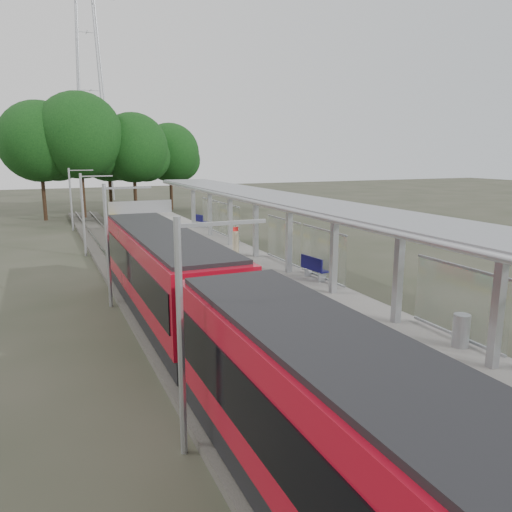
{
  "coord_description": "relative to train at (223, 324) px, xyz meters",
  "views": [
    {
      "loc": [
        -8.88,
        -2.98,
        6.68
      ],
      "look_at": [
        -0.44,
        16.37,
        2.3
      ],
      "focal_mm": 35.0,
      "sensor_mm": 36.0,
      "label": 1
    }
  ],
  "objects": [
    {
      "name": "catenary_masts",
      "position": [
        -1.72,
        9.66,
        0.86
      ],
      "size": [
        2.08,
        48.16,
        5.4
      ],
      "color": "#9EA0A5",
      "rests_on": "ground"
    },
    {
      "name": "tactile_strip",
      "position": [
        1.95,
        10.66,
        -1.04
      ],
      "size": [
        0.6,
        50.0,
        0.02
      ],
      "primitive_type": "cube",
      "color": "yellow",
      "rests_on": "platform"
    },
    {
      "name": "canopy",
      "position": [
        6.11,
        6.84,
        2.15
      ],
      "size": [
        3.27,
        38.0,
        3.66
      ],
      "color": "#9EA0A5",
      "rests_on": "platform"
    },
    {
      "name": "train",
      "position": [
        0.0,
        0.0,
        0.0
      ],
      "size": [
        2.74,
        27.6,
        3.62
      ],
      "color": "black",
      "rests_on": "ground"
    },
    {
      "name": "litter_bin",
      "position": [
        6.83,
        -1.89,
        -0.55
      ],
      "size": [
        0.53,
        0.53,
        1.0
      ],
      "primitive_type": "cylinder",
      "rotation": [
        0.0,
        0.0,
        0.08
      ],
      "color": "#9EA0A5",
      "rests_on": "platform"
    },
    {
      "name": "info_pillar_far",
      "position": [
        5.62,
        13.45,
        -0.36
      ],
      "size": [
        0.36,
        0.36,
        1.61
      ],
      "rotation": [
        0.0,
        0.0,
        0.18
      ],
      "color": "beige",
      "rests_on": "platform"
    },
    {
      "name": "bench_far",
      "position": [
        7.12,
        25.18,
        -0.56
      ],
      "size": [
        0.79,
        1.42,
        0.93
      ],
      "rotation": [
        0.0,
        0.0,
        0.28
      ],
      "color": "#120F4F",
      "rests_on": "platform"
    },
    {
      "name": "bench_mid",
      "position": [
        6.89,
        6.93,
        -0.49
      ],
      "size": [
        0.66,
        1.6,
        1.06
      ],
      "rotation": [
        0.0,
        0.0,
        0.12
      ],
      "color": "#120F4F",
      "rests_on": "platform"
    },
    {
      "name": "pylon",
      "position": [
        3.5,
        63.66,
        16.95
      ],
      "size": [
        8.0,
        4.0,
        38.0
      ],
      "primitive_type": null,
      "color": "#9EA0A5",
      "rests_on": "ground"
    },
    {
      "name": "end_fence",
      "position": [
        4.5,
        35.61,
        -0.45
      ],
      "size": [
        6.0,
        0.1,
        1.2
      ],
      "primitive_type": "cube",
      "color": "#9EA0A5",
      "rests_on": "platform"
    },
    {
      "name": "platform",
      "position": [
        4.5,
        10.66,
        -1.55
      ],
      "size": [
        6.0,
        50.0,
        1.0
      ],
      "primitive_type": "cube",
      "color": "gray",
      "rests_on": "ground"
    },
    {
      "name": "tree_cluster",
      "position": [
        2.06,
        43.09,
        5.5
      ],
      "size": [
        21.4,
        13.74,
        12.59
      ],
      "color": "#382316",
      "rests_on": "ground"
    },
    {
      "name": "trackbed",
      "position": [
        -0.0,
        10.66,
        -1.93
      ],
      "size": [
        3.0,
        70.0,
        0.24
      ],
      "primitive_type": "cube",
      "color": "#59544C",
      "rests_on": "ground"
    }
  ]
}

